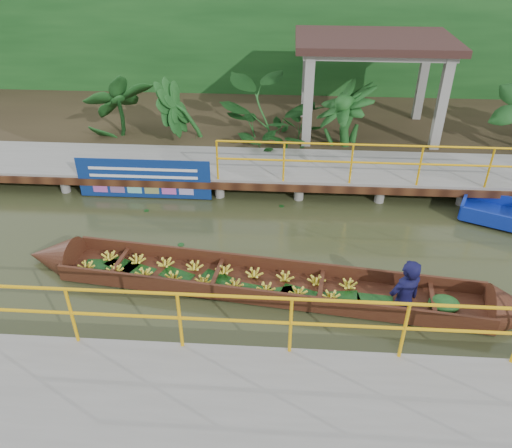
{
  "coord_description": "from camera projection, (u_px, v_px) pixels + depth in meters",
  "views": [
    {
      "loc": [
        0.65,
        -8.31,
        6.18
      ],
      "look_at": [
        0.07,
        0.5,
        0.6
      ],
      "focal_mm": 35.0,
      "sensor_mm": 36.0,
      "label": 1
    }
  ],
  "objects": [
    {
      "name": "far_dock",
      "position": [
        261.0,
        168.0,
        12.98
      ],
      "size": [
        16.0,
        2.06,
        1.66
      ],
      "color": "gray",
      "rests_on": "ground"
    },
    {
      "name": "pavilion",
      "position": [
        374.0,
        51.0,
        13.99
      ],
      "size": [
        4.4,
        3.0,
        3.0
      ],
      "color": "gray",
      "rests_on": "ground"
    },
    {
      "name": "ground",
      "position": [
        251.0,
        261.0,
        10.35
      ],
      "size": [
        80.0,
        80.0,
        0.0
      ],
      "primitive_type": "plane",
      "color": "#32361B",
      "rests_on": "ground"
    },
    {
      "name": "land_strip",
      "position": [
        268.0,
        121.0,
        16.55
      ],
      "size": [
        30.0,
        8.0,
        0.45
      ],
      "primitive_type": "cube",
      "color": "#2D2316",
      "rests_on": "ground"
    },
    {
      "name": "tropical_plants",
      "position": [
        336.0,
        111.0,
        13.96
      ],
      "size": [
        14.53,
        1.53,
        1.91
      ],
      "color": "#154217",
      "rests_on": "ground"
    },
    {
      "name": "blue_banner",
      "position": [
        144.0,
        179.0,
        12.3
      ],
      "size": [
        3.32,
        0.04,
        1.04
      ],
      "color": "navy",
      "rests_on": "ground"
    },
    {
      "name": "near_dock",
      "position": [
        303.0,
        435.0,
        6.59
      ],
      "size": [
        18.0,
        2.4,
        1.73
      ],
      "color": "gray",
      "rests_on": "ground"
    },
    {
      "name": "foliage_backdrop",
      "position": [
        272.0,
        48.0,
        17.71
      ],
      "size": [
        30.0,
        0.8,
        4.0
      ],
      "primitive_type": "cube",
      "color": "#154217",
      "rests_on": "ground"
    },
    {
      "name": "vendor_boat",
      "position": [
        287.0,
        280.0,
        9.39
      ],
      "size": [
        10.02,
        2.19,
        2.27
      ],
      "rotation": [
        0.0,
        0.0,
        -0.12
      ],
      "color": "#39170F",
      "rests_on": "ground"
    }
  ]
}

